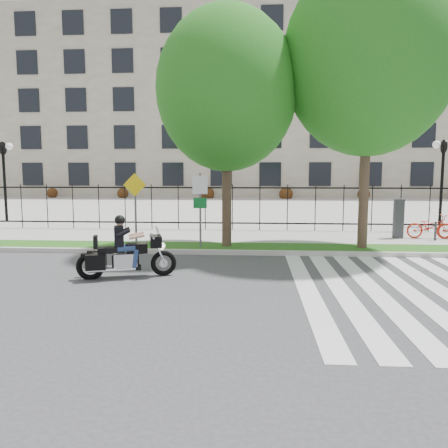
{
  "coord_description": "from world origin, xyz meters",
  "views": [
    {
      "loc": [
        0.99,
        -9.87,
        2.66
      ],
      "look_at": [
        0.07,
        3.0,
        1.14
      ],
      "focal_mm": 35.0,
      "sensor_mm": 36.0,
      "label": 1
    }
  ],
  "objects": [
    {
      "name": "grass_verge",
      "position": [
        0.0,
        4.95,
        0.07
      ],
      "size": [
        60.0,
        1.5,
        0.15
      ],
      "primitive_type": "cube",
      "color": "#1E5114",
      "rests_on": "ground"
    },
    {
      "name": "iron_fence",
      "position": [
        0.0,
        9.2,
        1.15
      ],
      "size": [
        30.0,
        0.06,
        2.0
      ],
      "primitive_type": null,
      "color": "black",
      "rests_on": "sidewalk"
    },
    {
      "name": "office_building",
      "position": [
        0.0,
        44.92,
        9.97
      ],
      "size": [
        60.0,
        21.9,
        20.15
      ],
      "color": "gray",
      "rests_on": "ground"
    },
    {
      "name": "curb",
      "position": [
        0.0,
        4.1,
        0.07
      ],
      "size": [
        60.0,
        0.2,
        0.15
      ],
      "primitive_type": "cube",
      "color": "#AFADA4",
      "rests_on": "ground"
    },
    {
      "name": "ground",
      "position": [
        0.0,
        0.0,
        0.0
      ],
      "size": [
        120.0,
        120.0,
        0.0
      ],
      "primitive_type": "plane",
      "color": "#38373A",
      "rests_on": "ground"
    },
    {
      "name": "sidewalk",
      "position": [
        0.0,
        7.45,
        0.07
      ],
      "size": [
        60.0,
        3.5,
        0.15
      ],
      "primitive_type": "cube",
      "color": "#A9A69E",
      "rests_on": "ground"
    },
    {
      "name": "motorcycle_rider",
      "position": [
        -2.25,
        0.82,
        0.64
      ],
      "size": [
        2.43,
        1.14,
        1.93
      ],
      "color": "black",
      "rests_on": "ground"
    },
    {
      "name": "sign_pole_regulatory",
      "position": [
        -0.84,
        4.58,
        1.74
      ],
      "size": [
        0.5,
        0.09,
        2.5
      ],
      "color": "#59595B",
      "rests_on": "grass_verge"
    },
    {
      "name": "sign_pole_warning",
      "position": [
        -3.05,
        4.58,
        1.74
      ],
      "size": [
        0.78,
        0.09,
        2.49
      ],
      "color": "#59595B",
      "rests_on": "grass_verge"
    },
    {
      "name": "street_tree_1",
      "position": [
        0.03,
        4.95,
        5.37
      ],
      "size": [
        4.68,
        4.68,
        7.93
      ],
      "color": "#3A2820",
      "rests_on": "grass_verge"
    },
    {
      "name": "lamp_post_right",
      "position": [
        10.0,
        12.0,
        3.21
      ],
      "size": [
        1.06,
        0.7,
        4.25
      ],
      "color": "black",
      "rests_on": "ground"
    },
    {
      "name": "street_tree_2",
      "position": [
        4.6,
        4.95,
        6.34
      ],
      "size": [
        5.52,
        5.52,
        9.37
      ],
      "color": "#3A2820",
      "rests_on": "grass_verge"
    },
    {
      "name": "plaza",
      "position": [
        0.0,
        25.0,
        0.05
      ],
      "size": [
        80.0,
        34.0,
        0.1
      ],
      "primitive_type": "cube",
      "color": "#A9A69E",
      "rests_on": "ground"
    },
    {
      "name": "lamp_post_left",
      "position": [
        -12.0,
        12.0,
        3.21
      ],
      "size": [
        1.06,
        0.7,
        4.25
      ],
      "color": "black",
      "rests_on": "ground"
    },
    {
      "name": "crosswalk_stripes",
      "position": [
        4.83,
        0.0,
        0.01
      ],
      "size": [
        5.7,
        8.0,
        0.01
      ],
      "primitive_type": null,
      "color": "silver",
      "rests_on": "ground"
    }
  ]
}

